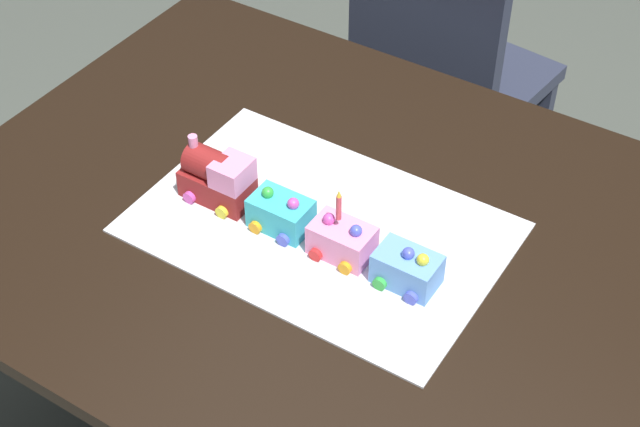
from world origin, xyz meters
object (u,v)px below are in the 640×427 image
chair (444,80)px  cake_car_caboose_bubblegum (342,240)px  cake_car_hopper_turquoise (281,213)px  birthday_candle (339,205)px  cake_locomotive (217,177)px  cake_car_gondola_sky_blue (407,269)px  dining_table (346,277)px

chair → cake_car_caboose_bubblegum: (0.24, -0.88, 0.30)m
cake_car_hopper_turquoise → birthday_candle: size_ratio=1.71×
cake_locomotive → cake_car_hopper_turquoise: (0.13, -0.00, -0.02)m
birthday_candle → cake_car_gondola_sky_blue: bearing=-0.0°
chair → cake_car_caboose_bubblegum: bearing=111.7°
dining_table → cake_locomotive: bearing=-168.2°
cake_locomotive → chair: bearing=89.5°
chair → cake_car_caboose_bubblegum: 0.96m
birthday_candle → cake_car_hopper_turquoise: bearing=-180.0°
cake_locomotive → cake_car_caboose_bubblegum: (0.25, -0.00, -0.02)m
cake_locomotive → cake_car_caboose_bubblegum: 0.25m
cake_car_gondola_sky_blue → cake_car_caboose_bubblegum: bearing=180.0°
cake_car_hopper_turquoise → cake_car_caboose_bubblegum: 0.12m
cake_car_hopper_turquoise → cake_car_gondola_sky_blue: 0.24m
chair → cake_car_gondola_sky_blue: chair is taller
cake_car_hopper_turquoise → cake_car_caboose_bubblegum: (0.12, 0.00, 0.00)m
cake_car_hopper_turquoise → birthday_candle: bearing=0.0°
cake_car_gondola_sky_blue → cake_locomotive: bearing=180.0°
chair → cake_car_gondola_sky_blue: bearing=118.6°
cake_car_caboose_bubblegum → birthday_candle: birthday_candle is taller
chair → cake_locomotive: 0.94m
dining_table → birthday_candle: bearing=-75.6°
cake_car_hopper_turquoise → cake_locomotive: bearing=180.0°
dining_table → cake_car_gondola_sky_blue: bearing=-19.0°
cake_car_gondola_sky_blue → birthday_candle: 0.14m
cake_car_hopper_turquoise → cake_car_caboose_bubblegum: bearing=0.0°
dining_table → birthday_candle: birthday_candle is taller
cake_locomotive → cake_car_caboose_bubblegum: size_ratio=1.40×
chair → cake_car_gondola_sky_blue: (0.36, -0.88, 0.30)m
cake_car_hopper_turquoise → birthday_candle: birthday_candle is taller
chair → cake_car_hopper_turquoise: bearing=104.3°
chair → dining_table: bearing=111.3°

